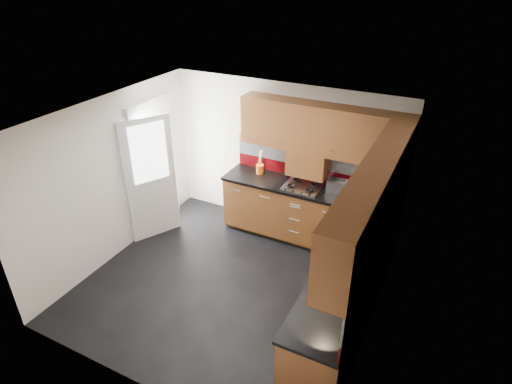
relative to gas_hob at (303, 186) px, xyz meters
The scene contains 14 objects.
room 1.63m from the gas_hob, 107.04° to the right, with size 4.00×3.80×2.64m.
base_cabinets 1.10m from the gas_hob, 50.67° to the right, with size 2.70×3.20×0.95m.
countertop 0.98m from the gas_hob, 51.77° to the right, with size 2.72×3.22×0.04m.
backsplash 1.02m from the gas_hob, 33.28° to the right, with size 2.70×3.20×0.54m.
upper_cabinets 1.37m from the gas_hob, 41.51° to the right, with size 2.50×3.20×0.72m.
extractor_hood 0.37m from the gas_hob, 90.00° to the left, with size 0.60×0.33×0.40m, color brown.
glass_cabinet 1.61m from the gas_hob, 17.76° to the right, with size 0.32×0.80×0.66m.
back_door 2.35m from the gas_hob, 162.10° to the right, with size 0.42×1.19×2.04m.
gas_hob is the anchor object (origin of this frame).
utensil_pot 0.80m from the gas_hob, behind, with size 0.12×0.12×0.44m.
toaster 0.51m from the gas_hob, ahead, with size 0.30×0.20×0.21m.
food_processor 1.75m from the gas_hob, 47.69° to the right, with size 0.20×0.20×0.33m.
paper_towel 1.52m from the gas_hob, 35.44° to the right, with size 0.13×0.13×0.28m, color white.
orange_cloth 1.18m from the gas_hob, 19.30° to the right, with size 0.13×0.11×0.01m, color #F13A1A.
Camera 1 is at (2.38, -3.92, 3.99)m, focal length 30.00 mm.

